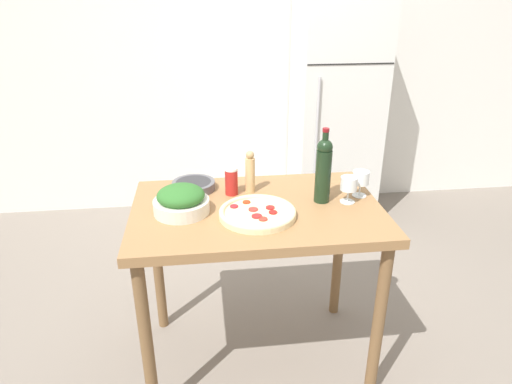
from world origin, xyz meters
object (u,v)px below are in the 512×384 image
wine_glass_far (361,179)px  homemade_pizza (258,213)px  refrigerator (335,110)px  cast_iron_skillet (194,185)px  salt_canister (231,181)px  wine_bottle (323,169)px  wine_glass_near (349,185)px  pepper_mill (250,172)px  salad_bowl (181,201)px

wine_glass_far → homemade_pizza: 0.56m
refrigerator → homemade_pizza: refrigerator is taller
refrigerator → cast_iron_skillet: 1.85m
refrigerator → salt_canister: (-0.97, -1.52, 0.05)m
wine_bottle → homemade_pizza: bearing=-159.2°
wine_glass_near → pepper_mill: bearing=157.8°
homemade_pizza → cast_iron_skillet: cast_iron_skillet is taller
salt_canister → wine_glass_far: bearing=-8.9°
wine_bottle → salad_bowl: bearing=-176.5°
pepper_mill → salt_canister: bearing=-169.2°
wine_bottle → cast_iron_skillet: 0.66m
salad_bowl → wine_glass_far: bearing=5.0°
refrigerator → salt_canister: bearing=-122.5°
pepper_mill → cast_iron_skillet: bearing=168.1°
salad_bowl → pepper_mill: bearing=29.7°
pepper_mill → wine_glass_far: bearing=-12.4°
wine_bottle → wine_glass_near: (0.12, -0.03, -0.08)m
pepper_mill → salt_canister: 0.10m
wine_bottle → salt_canister: size_ratio=2.59×
pepper_mill → salad_bowl: pepper_mill is taller
wine_glass_far → salad_bowl: bearing=-175.0°
refrigerator → pepper_mill: bearing=-120.2°
refrigerator → wine_bottle: refrigerator is taller
wine_glass_near → homemade_pizza: size_ratio=0.37×
pepper_mill → salad_bowl: size_ratio=0.85×
pepper_mill → salad_bowl: bearing=-150.3°
wine_bottle → cast_iron_skillet: size_ratio=1.04×
salad_bowl → cast_iron_skillet: (0.05, 0.25, -0.04)m
wine_glass_near → wine_glass_far: 0.10m
wine_glass_far → salad_bowl: size_ratio=0.51×
wine_bottle → salt_canister: bearing=162.6°
salt_canister → cast_iron_skillet: 0.21m
wine_bottle → salt_canister: (-0.42, 0.13, -0.10)m
refrigerator → salt_canister: 1.81m
refrigerator → cast_iron_skillet: refrigerator is taller
wine_glass_far → salad_bowl: 0.87m
wine_glass_far → pepper_mill: pepper_mill is taller
wine_bottle → homemade_pizza: (-0.33, -0.12, -0.15)m
refrigerator → wine_glass_far: (-0.35, -1.62, 0.07)m
wine_bottle → salad_bowl: (-0.67, -0.04, -0.11)m
wine_glass_far → salad_bowl: same height
wine_glass_near → refrigerator: bearing=75.8°
salad_bowl → salt_canister: 0.30m
wine_glass_near → salt_canister: bearing=163.1°
refrigerator → wine_bottle: bearing=-108.3°
wine_glass_far → cast_iron_skillet: bearing=167.8°
refrigerator → salt_canister: refrigerator is taller
wine_glass_near → salad_bowl: 0.79m
pepper_mill → refrigerator: bearing=59.8°
pepper_mill → salad_bowl: 0.39m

